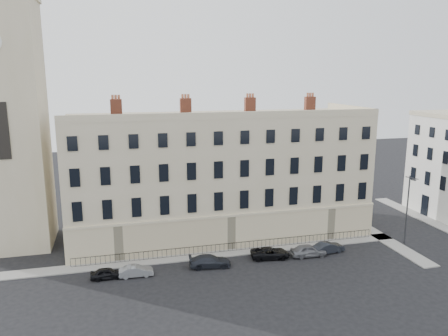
{
  "coord_description": "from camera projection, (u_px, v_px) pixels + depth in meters",
  "views": [
    {
      "loc": [
        -18.61,
        -39.48,
        19.71
      ],
      "look_at": [
        -5.82,
        10.0,
        8.78
      ],
      "focal_mm": 35.0,
      "sensor_mm": 36.0,
      "label": 1
    }
  ],
  "objects": [
    {
      "name": "car_e",
      "position": [
        309.0,
        250.0,
        48.26
      ],
      "size": [
        4.06,
        1.79,
        1.36
      ],
      "primitive_type": "imported",
      "rotation": [
        0.0,
        0.0,
        1.52
      ],
      "color": "slate",
      "rests_on": "ground"
    },
    {
      "name": "car_b",
      "position": [
        136.0,
        271.0,
        43.49
      ],
      "size": [
        3.42,
        1.27,
        1.12
      ],
      "primitive_type": "imported",
      "rotation": [
        0.0,
        0.0,
        1.54
      ],
      "color": "gray",
      "rests_on": "ground"
    },
    {
      "name": "pavement_terrace",
      "position": [
        199.0,
        256.0,
        48.33
      ],
      "size": [
        48.0,
        2.0,
        0.12
      ],
      "primitive_type": "cube",
      "color": "gray",
      "rests_on": "ground"
    },
    {
      "name": "car_c",
      "position": [
        210.0,
        261.0,
        45.6
      ],
      "size": [
        4.56,
        2.24,
        1.28
      ],
      "primitive_type": "imported",
      "rotation": [
        0.0,
        0.0,
        1.47
      ],
      "color": "#22252E",
      "rests_on": "ground"
    },
    {
      "name": "pavement_adjacent",
      "position": [
        423.0,
        218.0,
        61.14
      ],
      "size": [
        2.0,
        20.0,
        0.12
      ],
      "primitive_type": "cube",
      "color": "gray",
      "rests_on": "ground"
    },
    {
      "name": "car_d",
      "position": [
        270.0,
        253.0,
        47.78
      ],
      "size": [
        4.54,
        2.57,
        1.2
      ],
      "primitive_type": "imported",
      "rotation": [
        0.0,
        0.0,
        1.43
      ],
      "color": "black",
      "rests_on": "ground"
    },
    {
      "name": "streetlamp",
      "position": [
        408.0,
        207.0,
        51.09
      ],
      "size": [
        0.8,
        1.71,
        8.29
      ],
      "rotation": [
        0.0,
        0.0,
        0.38
      ],
      "color": "#313337",
      "rests_on": "ground"
    },
    {
      "name": "car_a",
      "position": [
        107.0,
        273.0,
        42.99
      ],
      "size": [
        3.26,
        1.32,
        1.11
      ],
      "primitive_type": "imported",
      "rotation": [
        0.0,
        0.0,
        1.57
      ],
      "color": "black",
      "rests_on": "ground"
    },
    {
      "name": "church_tower",
      "position": [
        3.0,
        85.0,
        48.06
      ],
      "size": [
        8.0,
        8.13,
        44.0
      ],
      "color": "#C1B38F",
      "rests_on": "ground"
    },
    {
      "name": "pavement_east_return",
      "position": [
        368.0,
        229.0,
        56.8
      ],
      "size": [
        2.0,
        24.0,
        0.12
      ],
      "primitive_type": "cube",
      "color": "gray",
      "rests_on": "ground"
    },
    {
      "name": "terrace",
      "position": [
        219.0,
        175.0,
        54.36
      ],
      "size": [
        36.22,
        12.22,
        17.0
      ],
      "color": "#C1B38F",
      "rests_on": "ground"
    },
    {
      "name": "ground",
      "position": [
        301.0,
        265.0,
        46.06
      ],
      "size": [
        160.0,
        160.0,
        0.0
      ],
      "primitive_type": "plane",
      "color": "black",
      "rests_on": "ground"
    },
    {
      "name": "car_f",
      "position": [
        328.0,
        248.0,
        49.22
      ],
      "size": [
        3.94,
        1.93,
        1.24
      ],
      "primitive_type": "imported",
      "rotation": [
        0.0,
        0.0,
        1.74
      ],
      "color": "#1F232A",
      "rests_on": "ground"
    },
    {
      "name": "railings",
      "position": [
        233.0,
        247.0,
        49.59
      ],
      "size": [
        35.0,
        0.04,
        0.96
      ],
      "color": "black",
      "rests_on": "ground"
    }
  ]
}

